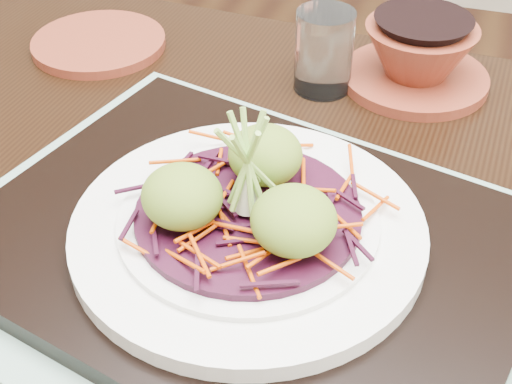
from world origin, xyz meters
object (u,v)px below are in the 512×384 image
(dining_table, at_px, (271,287))
(serving_tray, at_px, (248,245))
(terracotta_bowl_set, at_px, (418,58))
(water_glass, at_px, (324,51))
(terracotta_side_plate, at_px, (99,43))
(white_plate, at_px, (248,228))

(dining_table, bearing_deg, serving_tray, -90.68)
(serving_tray, height_order, terracotta_bowl_set, terracotta_bowl_set)
(water_glass, bearing_deg, dining_table, -87.00)
(dining_table, xyz_separation_m, water_glass, (-0.01, 0.23, 0.14))
(water_glass, bearing_deg, terracotta_side_plate, 178.38)
(terracotta_side_plate, relative_size, water_glass, 1.79)
(serving_tray, distance_m, terracotta_side_plate, 0.41)
(terracotta_side_plate, distance_m, water_glass, 0.28)
(white_plate, height_order, water_glass, water_glass)
(water_glass, bearing_deg, serving_tray, -88.29)
(terracotta_side_plate, bearing_deg, serving_tray, -45.00)
(terracotta_side_plate, height_order, water_glass, water_glass)
(dining_table, height_order, white_plate, white_plate)
(dining_table, xyz_separation_m, terracotta_side_plate, (-0.29, 0.23, 0.10))
(water_glass, relative_size, terracotta_bowl_set, 0.48)
(dining_table, xyz_separation_m, terracotta_bowl_set, (0.09, 0.27, 0.12))
(dining_table, height_order, serving_tray, serving_tray)
(terracotta_side_plate, xyz_separation_m, water_glass, (0.28, -0.01, 0.04))
(white_plate, height_order, terracotta_side_plate, white_plate)
(water_glass, distance_m, terracotta_bowl_set, 0.11)
(terracotta_bowl_set, bearing_deg, water_glass, -156.19)
(terracotta_side_plate, bearing_deg, white_plate, -45.00)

